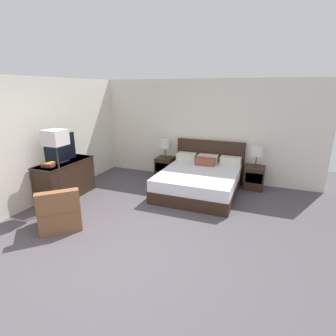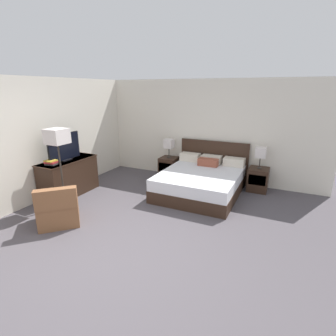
{
  "view_description": "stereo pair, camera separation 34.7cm",
  "coord_description": "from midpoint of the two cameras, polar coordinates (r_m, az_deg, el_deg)",
  "views": [
    {
      "loc": [
        1.91,
        -2.8,
        2.38
      ],
      "look_at": [
        -0.07,
        2.17,
        0.75
      ],
      "focal_mm": 28.0,
      "sensor_mm": 36.0,
      "label": 1
    },
    {
      "loc": [
        2.22,
        -2.66,
        2.38
      ],
      "look_at": [
        -0.07,
        2.17,
        0.75
      ],
      "focal_mm": 28.0,
      "sensor_mm": 36.0,
      "label": 2
    }
  ],
  "objects": [
    {
      "name": "nightstand_right",
      "position": [
        6.72,
        16.89,
        -2.01
      ],
      "size": [
        0.46,
        0.48,
        0.56
      ],
      "color": "#332116",
      "rests_on": "ground"
    },
    {
      "name": "dresser",
      "position": [
        6.4,
        -22.83,
        -2.18
      ],
      "size": [
        0.57,
        1.38,
        0.83
      ],
      "color": "#332116",
      "rests_on": "ground"
    },
    {
      "name": "book_blue_cover",
      "position": [
        5.98,
        -26.19,
        0.71
      ],
      "size": [
        0.25,
        0.22,
        0.04
      ],
      "primitive_type": "cube",
      "rotation": [
        0.0,
        0.0,
        0.17
      ],
      "color": "#B7282D",
      "rests_on": "book_red_cover"
    },
    {
      "name": "book_small_top",
      "position": [
        5.97,
        -26.26,
        1.01
      ],
      "size": [
        0.22,
        0.2,
        0.03
      ],
      "primitive_type": "cube",
      "rotation": [
        0.0,
        0.0,
        0.01
      ],
      "color": "gold",
      "rests_on": "book_blue_cover"
    },
    {
      "name": "book_red_cover",
      "position": [
        5.99,
        -26.14,
        0.36
      ],
      "size": [
        0.25,
        0.2,
        0.04
      ],
      "primitive_type": "cube",
      "rotation": [
        0.0,
        0.0,
        0.19
      ],
      "color": "#383333",
      "rests_on": "dresser"
    },
    {
      "name": "tv",
      "position": [
        6.2,
        -23.82,
        3.81
      ],
      "size": [
        0.18,
        0.87,
        0.61
      ],
      "color": "black",
      "rests_on": "dresser"
    },
    {
      "name": "floor_lamp",
      "position": [
        5.52,
        -24.94,
        5.11
      ],
      "size": [
        0.37,
        0.37,
        1.63
      ],
      "color": "#332D28",
      "rests_on": "ground"
    },
    {
      "name": "bed",
      "position": [
        6.24,
        5.38,
        -2.63
      ],
      "size": [
        1.8,
        2.08,
        1.08
      ],
      "color": "#332116",
      "rests_on": "ground"
    },
    {
      "name": "wall_back",
      "position": [
        7.09,
        4.6,
        8.2
      ],
      "size": [
        6.43,
        0.06,
        2.62
      ],
      "primitive_type": "cube",
      "color": "silver",
      "rests_on": "ground"
    },
    {
      "name": "table_lamp_right",
      "position": [
        6.55,
        17.38,
        3.46
      ],
      "size": [
        0.24,
        0.24,
        0.51
      ],
      "color": "#332D28",
      "rests_on": "nightstand_right"
    },
    {
      "name": "nightstand_left",
      "position": [
        7.27,
        -1.99,
        0.15
      ],
      "size": [
        0.46,
        0.48,
        0.56
      ],
      "color": "#332116",
      "rests_on": "ground"
    },
    {
      "name": "table_lamp_left",
      "position": [
        7.11,
        -2.04,
        5.25
      ],
      "size": [
        0.24,
        0.24,
        0.51
      ],
      "color": "#332D28",
      "rests_on": "nightstand_left"
    },
    {
      "name": "wall_left",
      "position": [
        6.53,
        -24.98,
        5.94
      ],
      "size": [
        0.06,
        5.74,
        2.62
      ],
      "primitive_type": "cube",
      "color": "silver",
      "rests_on": "ground"
    },
    {
      "name": "armchair_by_window",
      "position": [
        5.12,
        -24.37,
        -8.79
      ],
      "size": [
        0.97,
        0.97,
        0.76
      ],
      "color": "brown",
      "rests_on": "ground"
    },
    {
      "name": "ground_plane",
      "position": [
        4.17,
        -13.26,
        -18.36
      ],
      "size": [
        11.82,
        11.82,
        0.0
      ],
      "primitive_type": "plane",
      "color": "#4C474C"
    }
  ]
}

